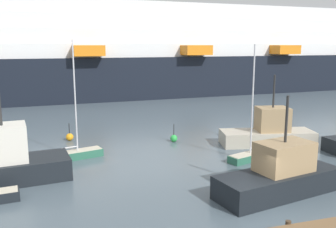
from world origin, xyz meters
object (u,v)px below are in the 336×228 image
object	(u,v)px
fishing_boat_3	(269,132)
channel_buoy_1	(70,137)
sailboat_3	(73,153)
channel_buoy_0	(174,138)
sailboat_0	(253,154)
fishing_boat_2	(280,175)
cruise_ship	(175,54)

from	to	relation	value
fishing_boat_3	channel_buoy_1	xyz separation A→B (m)	(-15.57, 5.97, -0.72)
sailboat_3	channel_buoy_0	bearing A→B (deg)	0.55
sailboat_0	sailboat_3	world-z (taller)	sailboat_3
fishing_boat_2	fishing_boat_3	bearing A→B (deg)	50.13
fishing_boat_3	cruise_ship	bearing A→B (deg)	96.59
fishing_boat_2	channel_buoy_1	xyz separation A→B (m)	(-10.60, 15.01, -0.74)
fishing_boat_2	fishing_boat_3	world-z (taller)	fishing_boat_3
sailboat_0	channel_buoy_0	world-z (taller)	sailboat_0
sailboat_0	channel_buoy_0	distance (m)	7.36
sailboat_3	cruise_ship	xyz separation A→B (m)	(18.63, 34.00, 6.02)
sailboat_3	channel_buoy_1	xyz separation A→B (m)	(-0.07, 5.35, -0.10)
channel_buoy_1	cruise_ship	xyz separation A→B (m)	(18.70, 28.64, 6.12)
channel_buoy_0	channel_buoy_1	size ratio (longest dim) A/B	1.01
fishing_boat_3	channel_buoy_0	xyz separation A→B (m)	(-7.17, 3.02, -0.73)
channel_buoy_0	channel_buoy_1	xyz separation A→B (m)	(-8.40, 2.95, 0.01)
channel_buoy_0	cruise_ship	world-z (taller)	cruise_ship
channel_buoy_1	sailboat_3	bearing A→B (deg)	-89.23
sailboat_0	channel_buoy_1	bearing A→B (deg)	-55.00
sailboat_3	channel_buoy_1	world-z (taller)	sailboat_3
channel_buoy_0	cruise_ship	distance (m)	33.79
fishing_boat_2	cruise_ship	bearing A→B (deg)	68.41
fishing_boat_2	cruise_ship	xyz separation A→B (m)	(8.10, 43.65, 5.38)
channel_buoy_0	fishing_boat_3	bearing A→B (deg)	-22.84
sailboat_3	channel_buoy_1	size ratio (longest dim) A/B	5.55
fishing_boat_2	fishing_boat_3	xyz separation A→B (m)	(4.97, 9.04, -0.02)
sailboat_0	channel_buoy_1	distance (m)	15.40
sailboat_0	cruise_ship	bearing A→B (deg)	-118.10
channel_buoy_0	cruise_ship	bearing A→B (deg)	71.94
sailboat_0	sailboat_3	xyz separation A→B (m)	(-12.32, 3.78, 0.01)
channel_buoy_0	fishing_boat_2	bearing A→B (deg)	-79.64
fishing_boat_3	channel_buoy_1	distance (m)	16.69
sailboat_3	channel_buoy_0	size ratio (longest dim) A/B	5.52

